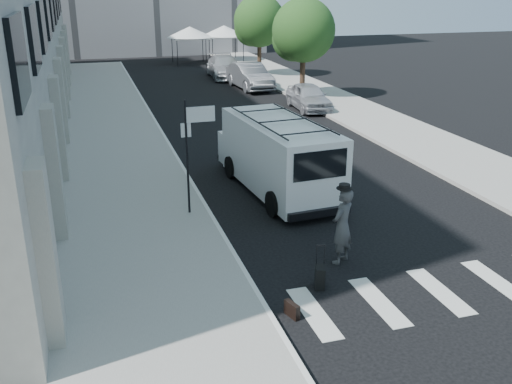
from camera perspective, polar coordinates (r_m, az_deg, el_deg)
ground at (r=15.64m, az=5.00°, el=-5.75°), size 120.00×120.00×0.00m
sidewalk_left at (r=29.81m, az=-14.34°, el=6.52°), size 4.50×48.00×0.15m
sidewalk_right at (r=36.62m, az=6.67°, el=9.49°), size 4.00×56.00×0.15m
sign_pole at (r=17.01m, az=-6.22°, el=5.90°), size 1.03×0.07×3.50m
tree_near at (r=35.68m, az=4.53°, el=15.60°), size 3.80×3.83×6.03m
tree_far at (r=44.17m, az=0.15°, el=16.55°), size 3.80×3.83×6.03m
tent_left at (r=52.02m, az=-6.64°, el=15.59°), size 4.00×4.00×3.20m
tent_right at (r=53.18m, az=-3.22°, el=15.78°), size 4.00×4.00×3.20m
businessman at (r=14.67m, az=8.62°, el=-3.39°), size 0.88×0.82×2.02m
briefcase at (r=12.62m, az=3.61°, el=-11.67°), size 0.24×0.46×0.34m
suitcase at (r=13.72m, az=6.42°, el=-8.42°), size 0.35×0.43×1.05m
cargo_van at (r=19.57m, az=2.13°, el=3.72°), size 2.74×6.74×2.47m
parked_car_a at (r=32.86m, az=5.28°, el=9.48°), size 1.99×4.42×1.47m
parked_car_b at (r=39.32m, az=-0.62°, el=11.51°), size 2.18×5.29×1.70m
parked_car_c at (r=44.12m, az=-3.15°, el=12.38°), size 2.61×5.71×1.62m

